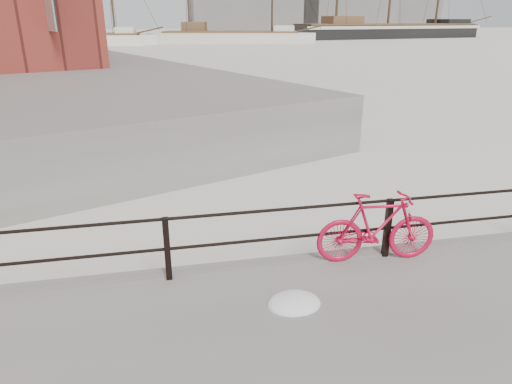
{
  "coord_description": "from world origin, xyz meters",
  "views": [
    {
      "loc": [
        -6.94,
        -6.24,
        4.01
      ],
      "look_at": [
        -5.32,
        1.5,
        1.0
      ],
      "focal_mm": 32.0,
      "sensor_mm": 36.0,
      "label": 1
    }
  ],
  "objects_px": {
    "schooner_left": "(78,45)",
    "barque_black": "(386,38)",
    "bicycle": "(377,227)",
    "schooner_mid": "(231,43)"
  },
  "relations": [
    {
      "from": "schooner_left",
      "to": "barque_black",
      "type": "bearing_deg",
      "value": 17.71
    },
    {
      "from": "bicycle",
      "to": "schooner_left",
      "type": "height_order",
      "value": "schooner_left"
    },
    {
      "from": "barque_black",
      "to": "schooner_left",
      "type": "bearing_deg",
      "value": -175.71
    },
    {
      "from": "bicycle",
      "to": "schooner_mid",
      "type": "distance_m",
      "value": 78.77
    },
    {
      "from": "barque_black",
      "to": "schooner_left",
      "type": "xyz_separation_m",
      "value": [
        -62.03,
        -15.87,
        0.0
      ]
    },
    {
      "from": "barque_black",
      "to": "schooner_left",
      "type": "distance_m",
      "value": 64.02
    },
    {
      "from": "bicycle",
      "to": "schooner_left",
      "type": "bearing_deg",
      "value": 107.25
    },
    {
      "from": "bicycle",
      "to": "schooner_left",
      "type": "xyz_separation_m",
      "value": [
        -15.61,
        75.51,
        -0.93
      ]
    },
    {
      "from": "schooner_left",
      "to": "bicycle",
      "type": "bearing_deg",
      "value": -74.97
    },
    {
      "from": "bicycle",
      "to": "schooner_mid",
      "type": "relative_size",
      "value": 0.06
    }
  ]
}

